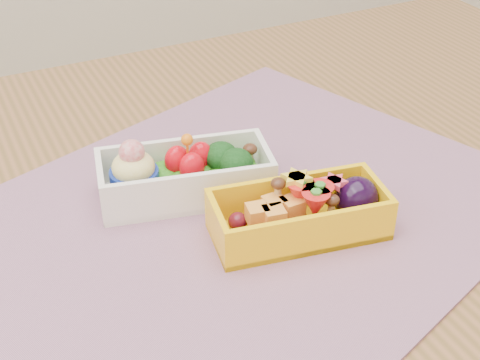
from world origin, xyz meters
name	(u,v)px	position (x,y,z in m)	size (l,w,h in m)	color
table	(243,274)	(0.00, 0.00, 0.65)	(1.20, 0.80, 0.75)	brown
placemat	(235,218)	(-0.02, -0.03, 0.75)	(0.55, 0.42, 0.00)	#A16F81
bento_white	(184,175)	(-0.05, 0.03, 0.78)	(0.18, 0.11, 0.07)	white
bento_yellow	(303,212)	(0.02, -0.07, 0.78)	(0.17, 0.10, 0.05)	yellow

